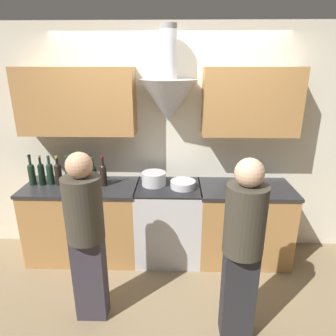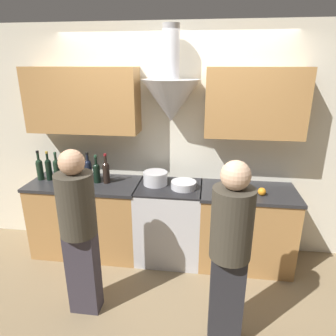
{
  "view_description": "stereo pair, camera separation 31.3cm",
  "coord_description": "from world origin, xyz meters",
  "px_view_note": "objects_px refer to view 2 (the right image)",
  "views": [
    {
      "loc": [
        0.08,
        -2.7,
        2.17
      ],
      "look_at": [
        0.0,
        0.26,
        1.14
      ],
      "focal_mm": 32.0,
      "sensor_mm": 36.0,
      "label": 1
    },
    {
      "loc": [
        0.39,
        -2.67,
        2.17
      ],
      "look_at": [
        0.0,
        0.26,
        1.14
      ],
      "focal_mm": 32.0,
      "sensor_mm": 36.0,
      "label": 2
    }
  ],
  "objects_px": {
    "stove_range": "(169,222)",
    "wine_bottle_4": "(74,170)",
    "wine_bottle_3": "(64,169)",
    "stock_pot": "(155,178)",
    "wine_bottle_2": "(57,168)",
    "person_foreground_left": "(79,227)",
    "wine_bottle_1": "(49,168)",
    "wine_bottle_5": "(81,170)",
    "wine_bottle_7": "(97,172)",
    "wine_bottle_0": "(40,168)",
    "mixing_bowl": "(184,185)",
    "orange_fruit": "(262,192)",
    "wine_bottle_6": "(88,170)",
    "person_foreground_right": "(230,249)",
    "wine_bottle_8": "(106,171)"
  },
  "relations": [
    {
      "from": "stove_range",
      "to": "wine_bottle_4",
      "type": "bearing_deg",
      "value": 178.81
    },
    {
      "from": "wine_bottle_3",
      "to": "stock_pot",
      "type": "height_order",
      "value": "wine_bottle_3"
    },
    {
      "from": "wine_bottle_2",
      "to": "person_foreground_left",
      "type": "distance_m",
      "value": 1.17
    },
    {
      "from": "wine_bottle_1",
      "to": "stock_pot",
      "type": "xyz_separation_m",
      "value": [
        1.25,
        0.03,
        -0.07
      ]
    },
    {
      "from": "wine_bottle_5",
      "to": "wine_bottle_7",
      "type": "bearing_deg",
      "value": -5.76
    },
    {
      "from": "wine_bottle_0",
      "to": "stock_pot",
      "type": "distance_m",
      "value": 1.36
    },
    {
      "from": "wine_bottle_3",
      "to": "mixing_bowl",
      "type": "height_order",
      "value": "wine_bottle_3"
    },
    {
      "from": "wine_bottle_7",
      "to": "wine_bottle_4",
      "type": "bearing_deg",
      "value": 177.4
    },
    {
      "from": "wine_bottle_3",
      "to": "orange_fruit",
      "type": "relative_size",
      "value": 4.05
    },
    {
      "from": "wine_bottle_3",
      "to": "orange_fruit",
      "type": "height_order",
      "value": "wine_bottle_3"
    },
    {
      "from": "wine_bottle_3",
      "to": "wine_bottle_1",
      "type": "bearing_deg",
      "value": -179.48
    },
    {
      "from": "wine_bottle_7",
      "to": "stock_pot",
      "type": "bearing_deg",
      "value": 2.89
    },
    {
      "from": "wine_bottle_6",
      "to": "wine_bottle_7",
      "type": "height_order",
      "value": "wine_bottle_6"
    },
    {
      "from": "wine_bottle_4",
      "to": "person_foreground_right",
      "type": "bearing_deg",
      "value": -32.9
    },
    {
      "from": "wine_bottle_0",
      "to": "mixing_bowl",
      "type": "bearing_deg",
      "value": -1.48
    },
    {
      "from": "wine_bottle_1",
      "to": "mixing_bowl",
      "type": "bearing_deg",
      "value": -1.66
    },
    {
      "from": "stock_pot",
      "to": "mixing_bowl",
      "type": "height_order",
      "value": "stock_pot"
    },
    {
      "from": "wine_bottle_3",
      "to": "wine_bottle_7",
      "type": "relative_size",
      "value": 1.03
    },
    {
      "from": "wine_bottle_5",
      "to": "wine_bottle_3",
      "type": "bearing_deg",
      "value": -175.67
    },
    {
      "from": "wine_bottle_0",
      "to": "orange_fruit",
      "type": "bearing_deg",
      "value": -2.81
    },
    {
      "from": "person_foreground_left",
      "to": "wine_bottle_1",
      "type": "bearing_deg",
      "value": 128.82
    },
    {
      "from": "person_foreground_right",
      "to": "wine_bottle_2",
      "type": "bearing_deg",
      "value": 149.83
    },
    {
      "from": "wine_bottle_3",
      "to": "person_foreground_left",
      "type": "relative_size",
      "value": 0.22
    },
    {
      "from": "wine_bottle_3",
      "to": "stock_pot",
      "type": "xyz_separation_m",
      "value": [
        1.06,
        0.03,
        -0.07
      ]
    },
    {
      "from": "wine_bottle_4",
      "to": "person_foreground_left",
      "type": "relative_size",
      "value": 0.22
    },
    {
      "from": "wine_bottle_0",
      "to": "person_foreground_left",
      "type": "relative_size",
      "value": 0.23
    },
    {
      "from": "stock_pot",
      "to": "person_foreground_right",
      "type": "distance_m",
      "value": 1.36
    },
    {
      "from": "wine_bottle_7",
      "to": "mixing_bowl",
      "type": "relative_size",
      "value": 1.18
    },
    {
      "from": "wine_bottle_4",
      "to": "person_foreground_left",
      "type": "height_order",
      "value": "person_foreground_left"
    },
    {
      "from": "wine_bottle_2",
      "to": "orange_fruit",
      "type": "bearing_deg",
      "value": -3.56
    },
    {
      "from": "wine_bottle_1",
      "to": "mixing_bowl",
      "type": "relative_size",
      "value": 1.25
    },
    {
      "from": "wine_bottle_0",
      "to": "wine_bottle_1",
      "type": "relative_size",
      "value": 1.01
    },
    {
      "from": "wine_bottle_7",
      "to": "wine_bottle_1",
      "type": "bearing_deg",
      "value": 179.64
    },
    {
      "from": "wine_bottle_0",
      "to": "wine_bottle_2",
      "type": "bearing_deg",
      "value": 5.79
    },
    {
      "from": "stove_range",
      "to": "stock_pot",
      "type": "xyz_separation_m",
      "value": [
        -0.16,
        0.04,
        0.52
      ]
    },
    {
      "from": "wine_bottle_5",
      "to": "wine_bottle_8",
      "type": "bearing_deg",
      "value": -3.53
    },
    {
      "from": "stock_pot",
      "to": "wine_bottle_1",
      "type": "bearing_deg",
      "value": -178.62
    },
    {
      "from": "wine_bottle_8",
      "to": "wine_bottle_4",
      "type": "bearing_deg",
      "value": 178.26
    },
    {
      "from": "person_foreground_left",
      "to": "person_foreground_right",
      "type": "xyz_separation_m",
      "value": [
        1.26,
        -0.16,
        0.01
      ]
    },
    {
      "from": "stove_range",
      "to": "wine_bottle_0",
      "type": "height_order",
      "value": "wine_bottle_0"
    },
    {
      "from": "wine_bottle_4",
      "to": "wine_bottle_7",
      "type": "relative_size",
      "value": 1.05
    },
    {
      "from": "person_foreground_left",
      "to": "stove_range",
      "type": "bearing_deg",
      "value": 54.34
    },
    {
      "from": "wine_bottle_5",
      "to": "wine_bottle_2",
      "type": "bearing_deg",
      "value": 179.61
    },
    {
      "from": "wine_bottle_6",
      "to": "wine_bottle_3",
      "type": "bearing_deg",
      "value": -177.28
    },
    {
      "from": "wine_bottle_5",
      "to": "wine_bottle_8",
      "type": "relative_size",
      "value": 0.94
    },
    {
      "from": "wine_bottle_2",
      "to": "person_foreground_left",
      "type": "relative_size",
      "value": 0.21
    },
    {
      "from": "wine_bottle_5",
      "to": "mixing_bowl",
      "type": "distance_m",
      "value": 1.19
    },
    {
      "from": "wine_bottle_6",
      "to": "orange_fruit",
      "type": "bearing_deg",
      "value": -4.18
    },
    {
      "from": "stove_range",
      "to": "orange_fruit",
      "type": "relative_size",
      "value": 10.87
    },
    {
      "from": "stock_pot",
      "to": "wine_bottle_2",
      "type": "bearing_deg",
      "value": -179.42
    }
  ]
}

